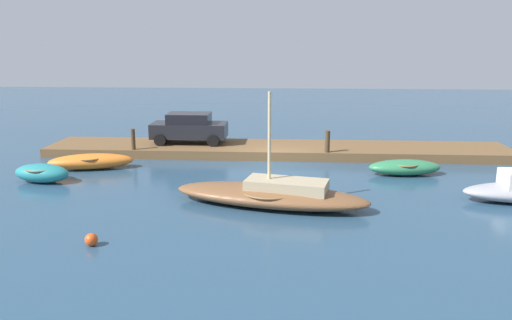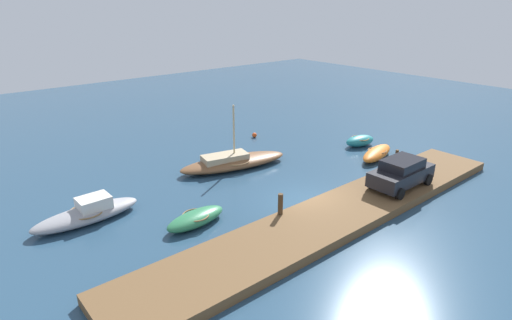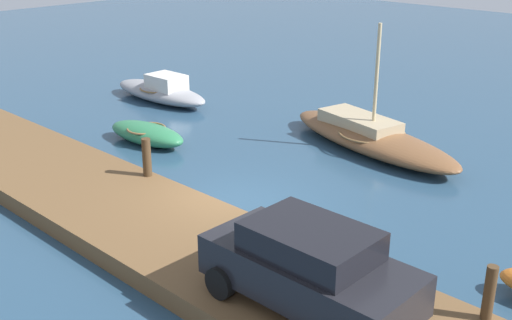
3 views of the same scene
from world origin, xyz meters
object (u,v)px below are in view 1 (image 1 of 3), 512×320
at_px(dinghy_teal, 42,173).
at_px(marker_buoy, 91,240).
at_px(sailboat_brown, 272,194).
at_px(rowboat_green, 405,167).
at_px(parked_car, 189,128).
at_px(mooring_post_mid_west, 133,139).
at_px(mooring_post_west, 327,142).
at_px(rowboat_orange, 91,161).

height_order(dinghy_teal, marker_buoy, dinghy_teal).
bearing_deg(sailboat_brown, dinghy_teal, -1.89).
bearing_deg(marker_buoy, dinghy_teal, -54.41).
bearing_deg(rowboat_green, parked_car, -27.93).
bearing_deg(mooring_post_mid_west, sailboat_brown, 135.46).
bearing_deg(mooring_post_west, marker_buoy, 55.74).
relative_size(rowboat_orange, mooring_post_west, 3.75).
bearing_deg(sailboat_brown, marker_buoy, 50.79).
xyz_separation_m(rowboat_green, marker_buoy, (11.09, 8.93, -0.16)).
bearing_deg(marker_buoy, rowboat_orange, -68.58).
xyz_separation_m(mooring_post_west, parked_car, (7.40, -1.92, 0.31)).
relative_size(mooring_post_west, mooring_post_mid_west, 1.01).
bearing_deg(mooring_post_mid_west, marker_buoy, 100.89).
bearing_deg(mooring_post_mid_west, parked_car, -143.15).
relative_size(rowboat_orange, mooring_post_mid_west, 3.79).
distance_m(rowboat_orange, marker_buoy, 9.74).
xyz_separation_m(sailboat_brown, mooring_post_west, (-2.55, -7.29, 0.58)).
bearing_deg(parked_car, mooring_post_west, 165.15).
bearing_deg(rowboat_orange, dinghy_teal, 48.44).
height_order(parked_car, marker_buoy, parked_car).
relative_size(rowboat_green, parked_car, 0.83).
relative_size(mooring_post_west, parked_car, 0.27).
distance_m(sailboat_brown, marker_buoy, 6.65).
relative_size(sailboat_brown, mooring_post_west, 6.94).
bearing_deg(marker_buoy, sailboat_brown, -141.76).
bearing_deg(sailboat_brown, mooring_post_mid_west, -31.99).
bearing_deg(mooring_post_mid_west, rowboat_orange, 59.75).
height_order(sailboat_brown, dinghy_teal, sailboat_brown).
height_order(dinghy_teal, mooring_post_west, mooring_post_west).
relative_size(mooring_post_mid_west, marker_buoy, 2.81).
relative_size(parked_car, marker_buoy, 10.59).
relative_size(sailboat_brown, rowboat_orange, 1.85).
bearing_deg(dinghy_teal, mooring_post_mid_west, -109.52).
xyz_separation_m(dinghy_teal, marker_buoy, (-4.78, 6.68, -0.22)).
distance_m(sailboat_brown, rowboat_green, 7.60).
bearing_deg(rowboat_orange, marker_buoy, 97.15).
xyz_separation_m(rowboat_green, mooring_post_mid_west, (13.28, -2.47, 0.65)).
distance_m(rowboat_green, marker_buoy, 14.24).
xyz_separation_m(sailboat_brown, rowboat_green, (-5.87, -4.82, -0.08)).
bearing_deg(rowboat_green, mooring_post_west, -42.30).
distance_m(mooring_post_mid_west, parked_car, 3.22).
bearing_deg(parked_car, rowboat_green, 157.41).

